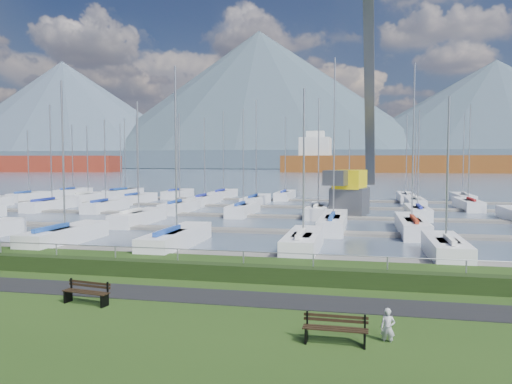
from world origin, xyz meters
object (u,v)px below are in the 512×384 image
(bench_left, at_px, (87,292))
(bench_right, at_px, (335,329))
(crane, at_px, (355,158))
(person, at_px, (388,323))

(bench_left, xyz_separation_m, bench_right, (8.85, -2.08, 0.00))
(crane, bearing_deg, bench_left, -90.80)
(bench_left, distance_m, person, 10.41)
(crane, bearing_deg, person, -74.12)
(bench_left, relative_size, crane, 0.08)
(person, bearing_deg, crane, 101.48)
(bench_left, height_order, person, person)
(bench_right, height_order, person, person)
(bench_left, xyz_separation_m, crane, (8.83, 34.46, 4.91))
(bench_left, bearing_deg, person, 0.28)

